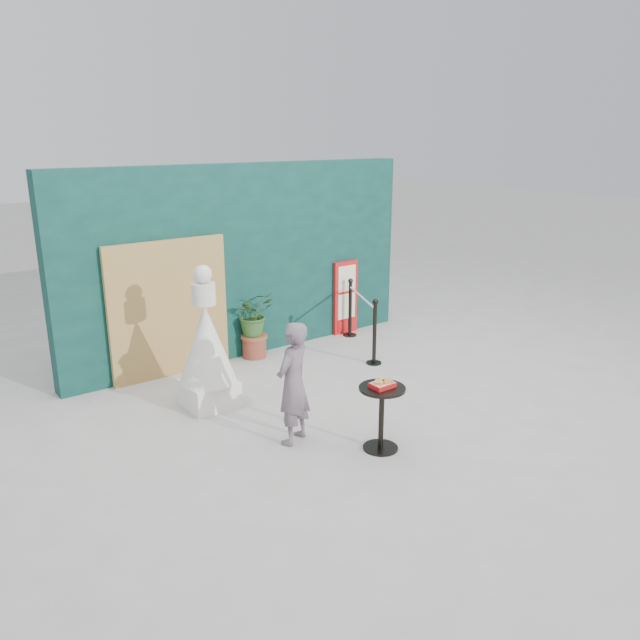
{
  "coord_description": "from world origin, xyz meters",
  "views": [
    {
      "loc": [
        -4.89,
        -5.24,
        3.43
      ],
      "look_at": [
        0.0,
        1.2,
        1.0
      ],
      "focal_mm": 35.0,
      "sensor_mm": 36.0,
      "label": 1
    }
  ],
  "objects": [
    {
      "name": "back_wall",
      "position": [
        0.0,
        3.15,
        1.5
      ],
      "size": [
        6.0,
        0.3,
        3.0
      ],
      "primitive_type": "cube",
      "color": "#0A2F2A",
      "rests_on": "ground"
    },
    {
      "name": "cafe_table",
      "position": [
        -0.51,
        -0.6,
        0.5
      ],
      "size": [
        0.52,
        0.52,
        0.75
      ],
      "color": "black",
      "rests_on": "ground"
    },
    {
      "name": "woman",
      "position": [
        -1.19,
        0.14,
        0.72
      ],
      "size": [
        0.62,
        0.53,
        1.44
      ],
      "primitive_type": "imported",
      "rotation": [
        0.0,
        0.0,
        3.57
      ],
      "color": "#665860",
      "rests_on": "ground"
    },
    {
      "name": "stanchion_barrier",
      "position": [
        1.56,
        2.13,
        0.49
      ],
      "size": [
        0.84,
        1.54,
        1.03
      ],
      "color": "black",
      "rests_on": "ground"
    },
    {
      "name": "statue",
      "position": [
        -1.49,
        1.63,
        0.77
      ],
      "size": [
        0.73,
        0.73,
        1.87
      ],
      "color": "white",
      "rests_on": "ground"
    },
    {
      "name": "food_basket",
      "position": [
        -0.51,
        -0.6,
        0.79
      ],
      "size": [
        0.26,
        0.19,
        0.11
      ],
      "color": "#B61313",
      "rests_on": "cafe_table"
    },
    {
      "name": "menu_board",
      "position": [
        1.9,
        2.95,
        0.65
      ],
      "size": [
        0.5,
        0.07,
        1.3
      ],
      "color": "red",
      "rests_on": "ground"
    },
    {
      "name": "ground",
      "position": [
        0.0,
        0.0,
        0.0
      ],
      "size": [
        60.0,
        60.0,
        0.0
      ],
      "primitive_type": "plane",
      "color": "#ADAAA5",
      "rests_on": "ground"
    },
    {
      "name": "bamboo_fence",
      "position": [
        -1.4,
        2.94,
        1.0
      ],
      "size": [
        1.8,
        0.08,
        2.0
      ],
      "primitive_type": "cube",
      "color": "tan",
      "rests_on": "ground"
    },
    {
      "name": "planter",
      "position": [
        -0.05,
        2.86,
        0.62
      ],
      "size": [
        0.63,
        0.54,
        1.07
      ],
      "color": "brown",
      "rests_on": "ground"
    }
  ]
}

